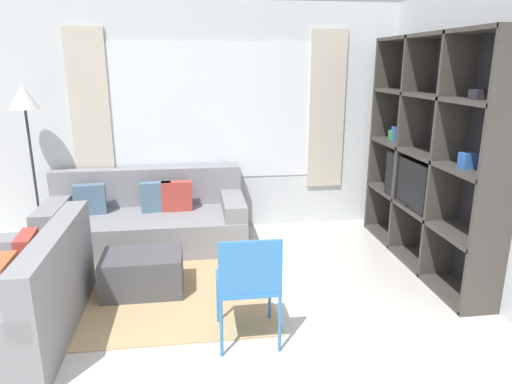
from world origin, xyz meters
name	(u,v)px	position (x,y,z in m)	size (l,w,h in m)	color
wall_back	(213,120)	(0.00, 3.21, 1.36)	(5.66, 0.11, 2.70)	silver
wall_right	(465,137)	(2.27, 1.59, 1.35)	(0.07, 4.38, 2.70)	silver
area_rug	(110,292)	(-1.04, 1.57, 0.01)	(2.88, 1.80, 0.01)	tan
shelving_unit	(431,156)	(2.09, 1.85, 1.13)	(0.35, 2.19, 2.28)	#232328
couch_main	(147,221)	(-0.80, 2.70, 0.29)	(2.19, 0.97, 0.82)	gray
couch_side	(15,299)	(-1.62, 1.00, 0.29)	(0.97, 1.55, 0.82)	gray
ottoman	(143,273)	(-0.73, 1.55, 0.18)	(0.71, 0.47, 0.37)	#47474C
floor_lamp	(25,109)	(-2.01, 2.90, 1.54)	(0.31, 0.31, 1.80)	black
folding_chair	(248,280)	(0.12, 0.64, 0.52)	(0.44, 0.46, 0.86)	#3375B7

